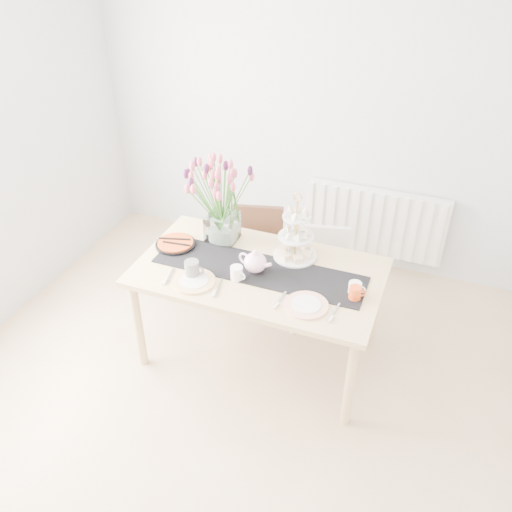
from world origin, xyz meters
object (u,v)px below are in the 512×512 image
(tulip_vase, at_px, (221,189))
(dining_table, at_px, (259,279))
(cream_jug, at_px, (355,288))
(tart_tin, at_px, (176,244))
(plate_right, at_px, (306,305))
(mug_grey, at_px, (192,269))
(radiator, at_px, (374,222))
(teapot, at_px, (255,263))
(chair_brown, at_px, (257,249))
(mug_orange, at_px, (355,293))
(cake_stand, at_px, (296,242))
(plate_left, at_px, (194,281))
(mug_white, at_px, (237,273))
(chair_white, at_px, (321,270))

(tulip_vase, bearing_deg, dining_table, -34.34)
(tulip_vase, height_order, cream_jug, tulip_vase)
(tart_tin, bearing_deg, plate_right, -16.10)
(tulip_vase, distance_m, mug_grey, 0.58)
(radiator, xyz_separation_m, teapot, (-0.53, -1.43, 0.37))
(tart_tin, bearing_deg, teapot, -7.81)
(chair_brown, bearing_deg, cream_jug, -50.65)
(mug_orange, bearing_deg, chair_brown, 118.89)
(radiator, xyz_separation_m, cake_stand, (-0.34, -1.17, 0.42))
(mug_grey, height_order, plate_left, mug_grey)
(tulip_vase, bearing_deg, plate_left, -86.37)
(chair_brown, relative_size, tulip_vase, 1.08)
(tart_tin, relative_size, mug_white, 2.93)
(chair_white, bearing_deg, dining_table, -129.20)
(chair_brown, bearing_deg, cake_stand, -58.02)
(cream_jug, bearing_deg, mug_grey, -162.77)
(chair_white, distance_m, plate_right, 0.89)
(chair_white, xyz_separation_m, teapot, (-0.30, -0.61, 0.39))
(cream_jug, xyz_separation_m, tart_tin, (-1.28, 0.08, -0.02))
(radiator, relative_size, cake_stand, 2.78)
(cream_jug, bearing_deg, tulip_vase, 171.17)
(mug_white, height_order, plate_right, mug_white)
(tulip_vase, bearing_deg, mug_grey, -90.79)
(mug_grey, distance_m, plate_right, 0.77)
(dining_table, distance_m, cream_jug, 0.65)
(radiator, height_order, cake_stand, cake_stand)
(cream_jug, distance_m, plate_right, 0.33)
(plate_left, bearing_deg, mug_orange, 11.43)
(mug_grey, bearing_deg, teapot, 24.48)
(mug_white, distance_m, mug_orange, 0.75)
(chair_white, xyz_separation_m, mug_orange, (0.36, -0.65, 0.36))
(plate_right, bearing_deg, chair_white, 97.85)
(cake_stand, bearing_deg, teapot, -126.55)
(chair_white, height_order, teapot, teapot)
(teapot, relative_size, cream_jug, 2.97)
(radiator, bearing_deg, mug_orange, -85.03)
(mug_grey, bearing_deg, radiator, 58.12)
(chair_white, xyz_separation_m, cream_jug, (0.35, -0.60, 0.36))
(teapot, bearing_deg, dining_table, 77.79)
(chair_brown, relative_size, cream_jug, 9.80)
(cake_stand, xyz_separation_m, mug_grey, (-0.55, -0.44, -0.07))
(chair_brown, height_order, teapot, teapot)
(dining_table, relative_size, tulip_vase, 2.20)
(dining_table, height_order, chair_brown, chair_brown)
(chair_white, height_order, tulip_vase, tulip_vase)
(teapot, height_order, mug_grey, teapot)
(chair_brown, relative_size, teapot, 3.30)
(radiator, relative_size, tulip_vase, 1.65)
(tart_tin, xyz_separation_m, mug_orange, (1.29, -0.13, 0.03))
(radiator, bearing_deg, mug_grey, -118.96)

